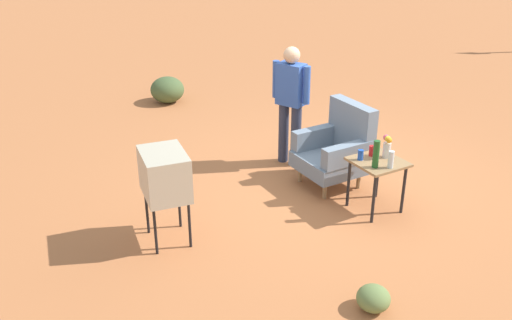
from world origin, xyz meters
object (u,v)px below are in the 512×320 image
side_table (378,168)px  tv_on_stand (165,175)px  soda_can_blue (361,155)px  armchair (337,148)px  soda_can_red (372,151)px  bottle_short_clear (391,159)px  bottle_wine_green (376,154)px  person_standing (291,99)px  flower_vase (387,145)px

side_table → tv_on_stand: size_ratio=0.61×
side_table → soda_can_blue: size_ratio=5.18×
armchair → soda_can_red: size_ratio=8.69×
soda_can_red → bottle_short_clear: size_ratio=0.61×
soda_can_red → bottle_wine_green: bottle_wine_green is taller
bottle_short_clear → bottle_wine_green: 0.18m
bottle_short_clear → side_table: bearing=177.4°
person_standing → bottle_short_clear: (1.81, 0.15, -0.21)m
soda_can_blue → bottle_short_clear: bearing=24.8°
tv_on_stand → bottle_wine_green: (0.70, 2.21, 0.01)m
armchair → soda_can_red: armchair is taller
side_table → flower_vase: 0.28m
bottle_short_clear → flower_vase: bearing=147.5°
bottle_short_clear → soda_can_red: bearing=174.3°
soda_can_blue → person_standing: bearing=-180.0°
armchair → soda_can_blue: 0.70m
bottle_wine_green → bottle_short_clear: bearing=56.2°
soda_can_blue → tv_on_stand: bearing=-101.8°
bottle_short_clear → soda_can_blue: (-0.33, -0.15, -0.04)m
soda_can_blue → flower_vase: flower_vase is taller
side_table → tv_on_stand: bearing=-103.9°
armchair → soda_can_blue: armchair is taller
side_table → bottle_wine_green: bearing=-53.2°
soda_can_red → armchair: bearing=-178.8°
tv_on_stand → person_standing: bearing=114.9°
armchair → bottle_wine_green: armchair is taller
tv_on_stand → bottle_short_clear: 2.48m
side_table → bottle_wine_green: 0.32m
tv_on_stand → soda_can_red: bearing=79.7°
soda_can_red → flower_vase: bearing=44.1°
tv_on_stand → bottle_wine_green: 2.32m
flower_vase → bottle_short_clear: bearing=-32.5°
soda_can_blue → bottle_wine_green: bearing=3.1°
armchair → soda_can_blue: bearing=-15.0°
soda_can_red → bottle_wine_green: (0.26, -0.18, 0.10)m
armchair → person_standing: 0.95m
armchair → side_table: size_ratio=1.68×
side_table → soda_can_red: (-0.15, 0.03, 0.15)m
soda_can_red → person_standing: bearing=-172.6°
bottle_short_clear → soda_can_blue: 0.37m
person_standing → soda_can_red: 1.49m
bottle_wine_green → flower_vase: 0.33m
bottle_wine_green → soda_can_blue: bottle_wine_green is taller
person_standing → armchair: bearing=12.0°
soda_can_red → flower_vase: (0.12, 0.12, 0.09)m
soda_can_red → flower_vase: 0.19m
bottle_wine_green → flower_vase: bearing=116.2°
person_standing → soda_can_blue: 1.50m
armchair → flower_vase: (0.75, 0.13, 0.28)m
bottle_wine_green → flower_vase: (-0.14, 0.29, -0.01)m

